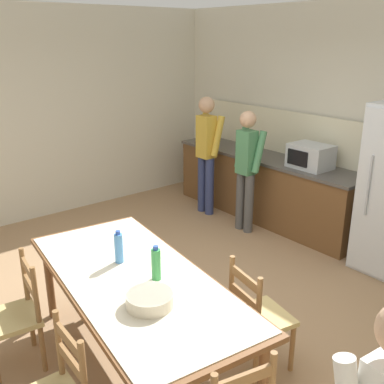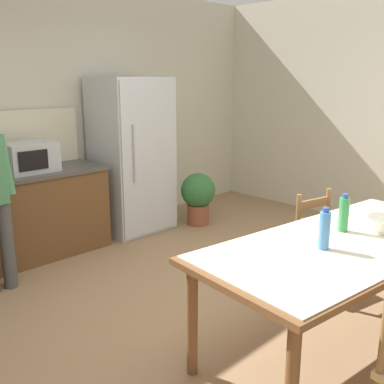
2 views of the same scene
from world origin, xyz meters
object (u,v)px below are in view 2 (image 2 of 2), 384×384
object	(u,v)px
potted_plant	(198,195)
bottle_off_centre	(344,214)
refrigerator	(132,156)
dining_table	(348,249)
microwave	(29,157)
bottle_near_centre	(324,230)
chair_side_far_right	(300,240)

from	to	relation	value
potted_plant	bottle_off_centre	bearing A→B (deg)	-113.88
bottle_off_centre	refrigerator	bearing A→B (deg)	82.08
refrigerator	dining_table	bearing A→B (deg)	-99.95
bottle_off_centre	dining_table	bearing A→B (deg)	-139.04
microwave	potted_plant	xyz separation A→B (m)	(1.98, -0.45, -0.67)
bottle_near_centre	potted_plant	xyz separation A→B (m)	(1.51, 2.58, -0.53)
microwave	chair_side_far_right	xyz separation A→B (m)	(1.34, -2.34, -0.62)
chair_side_far_right	potted_plant	world-z (taller)	chair_side_far_right
chair_side_far_right	microwave	bearing A→B (deg)	-48.65
bottle_off_centre	bottle_near_centre	bearing A→B (deg)	-169.31
bottle_off_centre	potted_plant	xyz separation A→B (m)	(1.11, 2.50, -0.53)
bottle_near_centre	potted_plant	distance (m)	3.03
dining_table	bottle_near_centre	world-z (taller)	bottle_near_centre
dining_table	bottle_off_centre	size ratio (longest dim) A/B	8.67
microwave	bottle_off_centre	world-z (taller)	microwave
microwave	bottle_near_centre	xyz separation A→B (m)	(0.47, -3.02, -0.15)
microwave	dining_table	world-z (taller)	microwave
refrigerator	bottle_near_centre	distance (m)	3.11
refrigerator	potted_plant	world-z (taller)	refrigerator
dining_table	bottle_off_centre	bearing A→B (deg)	40.96
bottle_near_centre	potted_plant	bearing A→B (deg)	59.61
dining_table	potted_plant	size ratio (longest dim) A/B	3.51
microwave	refrigerator	bearing A→B (deg)	-0.84
dining_table	bottle_near_centre	size ratio (longest dim) A/B	8.67
dining_table	bottle_off_centre	world-z (taller)	bottle_off_centre
bottle_off_centre	chair_side_far_right	distance (m)	0.90
bottle_near_centre	chair_side_far_right	world-z (taller)	bottle_near_centre
chair_side_far_right	dining_table	bearing A→B (deg)	62.29
bottle_near_centre	bottle_off_centre	bearing A→B (deg)	10.69
refrigerator	dining_table	size ratio (longest dim) A/B	0.79
chair_side_far_right	bottle_off_centre	bearing A→B (deg)	64.40
refrigerator	potted_plant	size ratio (longest dim) A/B	2.77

